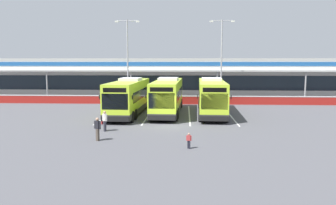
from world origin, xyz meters
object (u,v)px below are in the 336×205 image
object	(u,v)px
pedestrian_with_handbag	(105,120)
lamp_post_west	(128,56)
pedestrian_in_dark_coat	(97,128)
pedestrian_child	(189,140)
coach_bus_centre	(212,97)
coach_bus_leftmost	(129,97)
coach_bus_left_centre	(168,97)
lamp_post_centre	(221,56)

from	to	relation	value
pedestrian_with_handbag	lamp_post_west	xyz separation A→B (m)	(-1.37, 18.98, 5.43)
pedestrian_in_dark_coat	pedestrian_child	distance (m)	6.61
coach_bus_centre	lamp_post_west	size ratio (longest dim) A/B	1.11
coach_bus_leftmost	pedestrian_in_dark_coat	xyz separation A→B (m)	(-0.25, -11.74, -0.91)
coach_bus_left_centre	pedestrian_child	world-z (taller)	coach_bus_left_centre
coach_bus_left_centre	lamp_post_centre	bearing A→B (deg)	56.54
pedestrian_with_handbag	lamp_post_west	bearing A→B (deg)	94.14
coach_bus_centre	pedestrian_with_handbag	size ratio (longest dim) A/B	7.55
coach_bus_left_centre	coach_bus_centre	distance (m)	4.62
pedestrian_child	lamp_post_centre	world-z (taller)	lamp_post_centre
pedestrian_with_handbag	pedestrian_child	bearing A→B (deg)	-37.38
pedestrian_child	coach_bus_centre	bearing A→B (deg)	80.00
pedestrian_in_dark_coat	lamp_post_centre	world-z (taller)	lamp_post_centre
coach_bus_leftmost	coach_bus_centre	size ratio (longest dim) A/B	1.00
coach_bus_centre	pedestrian_child	xyz separation A→B (m)	(-2.51, -14.23, -1.24)
lamp_post_west	pedestrian_with_handbag	bearing A→B (deg)	-85.86
coach_bus_left_centre	pedestrian_child	size ratio (longest dim) A/B	12.18
pedestrian_child	lamp_post_west	distance (m)	25.96
pedestrian_in_dark_coat	lamp_post_centre	distance (m)	25.71
pedestrian_in_dark_coat	pedestrian_child	bearing A→B (deg)	-16.35
lamp_post_centre	coach_bus_centre	bearing A→B (deg)	-101.28
pedestrian_in_dark_coat	lamp_post_centre	size ratio (longest dim) A/B	0.15
coach_bus_leftmost	pedestrian_with_handbag	distance (m)	8.62
pedestrian_in_dark_coat	coach_bus_centre	bearing A→B (deg)	54.43
coach_bus_centre	lamp_post_centre	size ratio (longest dim) A/B	1.11
coach_bus_leftmost	lamp_post_west	bearing A→B (deg)	100.29
coach_bus_leftmost	lamp_post_centre	xyz separation A→B (m)	(10.64, 10.91, 4.50)
coach_bus_centre	lamp_post_centre	distance (m)	11.41
coach_bus_leftmost	pedestrian_child	xyz separation A→B (m)	(6.08, -13.60, -1.24)
pedestrian_with_handbag	pedestrian_in_dark_coat	world-z (taller)	same
lamp_post_centre	lamp_post_west	bearing A→B (deg)	-177.78
coach_bus_centre	coach_bus_left_centre	bearing A→B (deg)	177.63
lamp_post_west	lamp_post_centre	world-z (taller)	same
pedestrian_child	lamp_post_centre	distance (m)	25.58
pedestrian_child	pedestrian_with_handbag	bearing A→B (deg)	142.62
coach_bus_left_centre	pedestrian_in_dark_coat	world-z (taller)	coach_bus_left_centre
pedestrian_in_dark_coat	lamp_post_west	world-z (taller)	lamp_post_west
coach_bus_left_centre	lamp_post_west	xyz separation A→B (m)	(-5.86, 9.61, 4.50)
coach_bus_leftmost	pedestrian_child	distance (m)	14.95
pedestrian_with_handbag	coach_bus_centre	bearing A→B (deg)	45.21
coach_bus_centre	lamp_post_centre	world-z (taller)	lamp_post_centre
coach_bus_leftmost	coach_bus_left_centre	world-z (taller)	same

